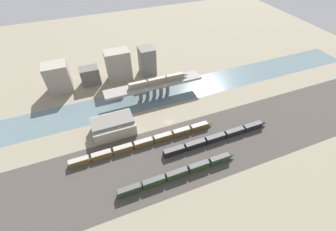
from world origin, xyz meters
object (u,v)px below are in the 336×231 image
(warehouse_building, at_px, (113,126))
(train_yard_near, at_px, (179,173))
(train_yard_far, at_px, (146,142))
(train_on_bridge, at_px, (159,80))
(train_yard_mid, at_px, (218,137))

(warehouse_building, bearing_deg, train_yard_near, -60.38)
(train_yard_near, relative_size, train_yard_far, 0.75)
(train_on_bridge, xyz_separation_m, train_yard_near, (-12.13, -62.37, -10.20))
(train_yard_mid, bearing_deg, train_yard_far, 163.38)
(train_yard_far, height_order, warehouse_building, warehouse_building)
(train_on_bridge, distance_m, warehouse_building, 42.16)
(train_yard_near, distance_m, warehouse_building, 46.62)
(train_yard_mid, bearing_deg, train_yard_near, -155.44)
(train_yard_near, xyz_separation_m, train_yard_mid, (28.81, 13.16, -0.21))
(train_on_bridge, xyz_separation_m, warehouse_building, (-35.15, -21.89, -7.96))
(train_yard_far, bearing_deg, train_yard_mid, -16.62)
(train_on_bridge, bearing_deg, train_yard_near, -101.01)
(train_yard_near, bearing_deg, warehouse_building, 119.62)
(train_on_bridge, distance_m, train_yard_mid, 52.99)
(train_yard_mid, height_order, warehouse_building, warehouse_building)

